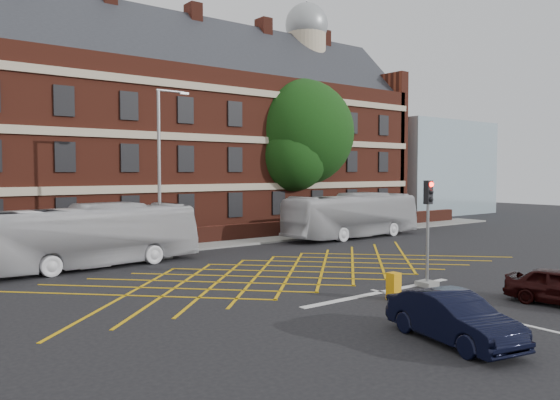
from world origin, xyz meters
TOP-DOWN VIEW (x-y plane):
  - ground at (0.00, 0.00)m, footprint 120.00×120.00m
  - victorian_building at (0.25, 22.00)m, footprint 51.00×12.17m
  - boundary_wall at (0.00, 13.00)m, footprint 56.00×0.50m
  - far_pavement at (0.00, 12.00)m, footprint 60.00×3.00m
  - glass_block at (34.00, 21.00)m, footprint 14.00×10.00m
  - box_junction_hatching at (0.00, 2.00)m, footprint 8.22×8.22m
  - stop_line at (0.00, -3.50)m, footprint 8.00×0.30m
  - centre_line at (0.00, -10.00)m, footprint 0.15×14.00m
  - bus_left at (-7.13, 8.76)m, footprint 11.16×3.40m
  - bus_right at (11.52, 9.42)m, footprint 11.23×2.87m
  - car_navy at (-3.13, -8.83)m, footprint 2.28×4.34m
  - deciduous_tree at (13.02, 16.93)m, footprint 8.72×8.72m
  - traffic_light_near at (2.32, -3.87)m, footprint 0.70×0.70m
  - street_lamp at (-3.02, 9.37)m, footprint 2.25×1.00m
  - utility_cabinet at (-0.54, -4.56)m, footprint 0.41×0.39m

SIDE VIEW (x-z plane):
  - ground at x=0.00m, z-range 0.00..0.00m
  - box_junction_hatching at x=0.00m, z-range 0.00..0.02m
  - stop_line at x=0.00m, z-range 0.00..0.02m
  - centre_line at x=0.00m, z-range 0.00..0.02m
  - far_pavement at x=0.00m, z-range 0.00..0.12m
  - utility_cabinet at x=-0.54m, z-range 0.00..0.98m
  - boundary_wall at x=0.00m, z-range 0.00..1.10m
  - car_navy at x=-3.13m, z-range 0.00..1.36m
  - bus_left at x=-7.13m, z-range 0.00..3.06m
  - bus_right at x=11.52m, z-range 0.00..3.11m
  - traffic_light_near at x=2.32m, z-range -0.37..3.90m
  - street_lamp at x=-3.02m, z-range -1.40..7.60m
  - glass_block at x=34.00m, z-range 0.00..10.00m
  - deciduous_tree at x=13.02m, z-range 1.12..13.31m
  - victorian_building at x=0.25m, z-range -2.36..18.04m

